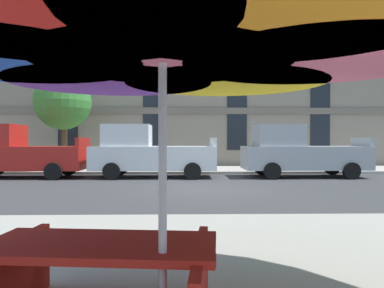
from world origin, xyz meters
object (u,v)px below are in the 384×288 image
at_px(pickup_silver, 298,153).
at_px(pickup_white, 148,153).
at_px(street_tree_left, 64,102).
at_px(patio_umbrella, 162,37).
at_px(pickup_red, 17,153).
at_px(picnic_table, 100,278).

bearing_deg(pickup_silver, pickup_white, 180.00).
height_order(street_tree_left, patio_umbrella, street_tree_left).
xyz_separation_m(pickup_red, picnic_table, (6.24, -12.42, -0.54)).
distance_m(pickup_silver, picnic_table, 13.59).
xyz_separation_m(pickup_silver, street_tree_left, (-10.74, 2.90, 2.39)).
bearing_deg(pickup_white, patio_umbrella, -84.02).
xyz_separation_m(pickup_red, pickup_white, (5.42, 0.00, 0.00)).
height_order(pickup_red, pickup_white, same).
height_order(pickup_white, patio_umbrella, patio_umbrella).
xyz_separation_m(pickup_red, street_tree_left, (0.99, 2.90, 2.39)).
height_order(pickup_red, pickup_silver, same).
xyz_separation_m(pickup_white, street_tree_left, (-4.43, 2.90, 2.39)).
relative_size(pickup_white, picnic_table, 2.64).
height_order(pickup_red, street_tree_left, street_tree_left).
relative_size(pickup_silver, patio_umbrella, 1.23).
height_order(pickup_white, pickup_silver, same).
height_order(pickup_silver, picnic_table, pickup_silver).
bearing_deg(patio_umbrella, pickup_red, 117.98).
bearing_deg(pickup_silver, patio_umbrella, -111.41).
bearing_deg(pickup_silver, pickup_red, 180.00).
xyz_separation_m(pickup_white, patio_umbrella, (1.33, -12.70, 1.26)).
relative_size(pickup_white, pickup_silver, 1.00).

